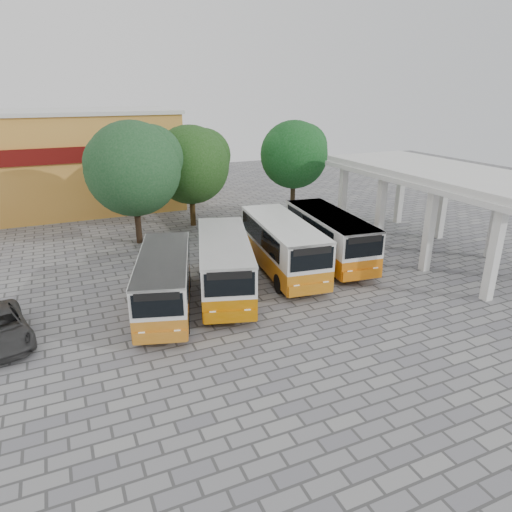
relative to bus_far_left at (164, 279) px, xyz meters
name	(u,v)px	position (x,y,z in m)	size (l,w,h in m)	color
ground	(325,307)	(7.12, -2.89, -1.56)	(90.00, 90.00, 0.00)	gray
terminal_shelter	(442,177)	(17.62, 1.11, 3.35)	(6.80, 15.80, 5.40)	silver
shophouse_block	(55,161)	(-3.88, 23.10, 2.60)	(20.40, 10.40, 8.30)	gold
bus_far_left	(164,279)	(0.00, 0.00, 0.00)	(4.30, 7.93, 2.69)	#BF7019
bus_centre_left	(224,262)	(3.26, 0.70, 0.13)	(4.66, 8.57, 2.91)	#BA6800
bus_centre_right	(283,243)	(7.23, 2.01, 0.17)	(3.51, 8.56, 2.99)	#C06E0F
bus_far_right	(329,234)	(10.64, 2.50, 0.15)	(3.40, 8.42, 2.95)	#C66208
tree_left	(134,166)	(0.76, 10.72, 3.70)	(6.48, 6.17, 8.14)	black
tree_middle	(191,162)	(5.33, 13.35, 3.28)	(6.08, 5.79, 7.54)	#392710
tree_right	(295,152)	(13.48, 12.41, 3.68)	(5.56, 5.30, 7.71)	#372A1A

